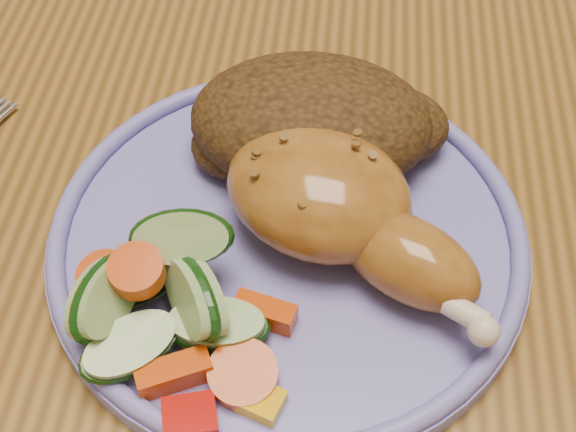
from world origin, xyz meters
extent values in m
cube|color=brown|center=(0.00, 0.00, 0.73)|extent=(0.90, 1.40, 0.04)
cube|color=#4C2D16|center=(0.00, 0.55, 0.43)|extent=(0.42, 0.42, 0.04)
cylinder|color=#4C2D16|center=(-0.18, 0.37, 0.21)|extent=(0.04, 0.04, 0.41)
cylinder|color=#4C2D16|center=(-0.18, 0.73, 0.21)|extent=(0.04, 0.04, 0.41)
cylinder|color=#4C2D16|center=(0.18, 0.37, 0.21)|extent=(0.04, 0.04, 0.41)
cylinder|color=#4C2D16|center=(0.18, 0.73, 0.21)|extent=(0.04, 0.04, 0.41)
cylinder|color=#6C6AC3|center=(-0.02, -0.12, 0.76)|extent=(0.25, 0.25, 0.01)
torus|color=#6C6AC3|center=(-0.02, -0.12, 0.77)|extent=(0.25, 0.25, 0.01)
ellipsoid|color=#9C6220|center=(-0.01, -0.11, 0.79)|extent=(0.12, 0.11, 0.05)
ellipsoid|color=#9C6220|center=(0.04, -0.15, 0.78)|extent=(0.09, 0.08, 0.04)
sphere|color=beige|center=(0.07, -0.19, 0.78)|extent=(0.02, 0.02, 0.02)
ellipsoid|color=#422B10|center=(-0.02, -0.06, 0.79)|extent=(0.13, 0.10, 0.06)
ellipsoid|color=#422B10|center=(0.03, -0.05, 0.78)|extent=(0.07, 0.05, 0.04)
ellipsoid|color=#422B10|center=(-0.06, -0.07, 0.77)|extent=(0.06, 0.05, 0.03)
cube|color=#A50A05|center=(-0.06, -0.23, 0.77)|extent=(0.03, 0.02, 0.01)
cube|color=#E5A507|center=(-0.03, -0.22, 0.77)|extent=(0.02, 0.02, 0.01)
cylinder|color=#D33D07|center=(-0.04, -0.21, 0.77)|extent=(0.03, 0.03, 0.02)
cube|color=#D33D07|center=(-0.03, -0.18, 0.77)|extent=(0.03, 0.02, 0.01)
cylinder|color=#D33D07|center=(-0.09, -0.18, 0.79)|extent=(0.03, 0.03, 0.02)
cube|color=#D33D07|center=(-0.07, -0.21, 0.77)|extent=(0.04, 0.03, 0.01)
cylinder|color=#D33D07|center=(-0.11, -0.16, 0.77)|extent=(0.03, 0.03, 0.02)
cylinder|color=#9EBC7A|center=(-0.09, -0.20, 0.77)|extent=(0.07, 0.07, 0.03)
cylinder|color=#9EBC7A|center=(-0.10, -0.19, 0.79)|extent=(0.05, 0.05, 0.05)
cylinder|color=#9EBC7A|center=(-0.06, -0.18, 0.78)|extent=(0.05, 0.05, 0.05)
cylinder|color=#9EBC7A|center=(-0.10, -0.16, 0.77)|extent=(0.06, 0.06, 0.02)
cylinder|color=#9EBC7A|center=(-0.05, -0.19, 0.77)|extent=(0.05, 0.05, 0.02)
cylinder|color=#9EBC7A|center=(-0.07, -0.15, 0.79)|extent=(0.05, 0.05, 0.04)
camera|label=1|loc=(0.00, -0.38, 1.10)|focal=50.00mm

